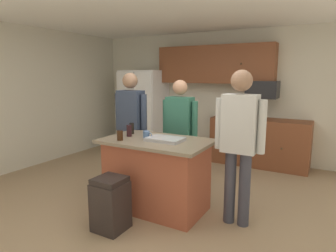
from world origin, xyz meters
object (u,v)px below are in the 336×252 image
object	(u,v)px
trash_bin	(111,204)
mug_ceramic_white	(146,135)
person_elder_center	(180,127)
person_guest_by_door	(131,122)
glass_stout_tall	(129,131)
kitchen_island	(157,174)
glass_dark_ale	(132,128)
refrigerator	(143,111)
serving_tray	(165,139)
glass_pilsner	(120,135)
person_guest_left	(239,137)
microwave_over_range	(262,90)

from	to	relation	value
trash_bin	mug_ceramic_white	bearing A→B (deg)	87.35
person_elder_center	person_guest_by_door	xyz separation A→B (m)	(-0.71, -0.26, 0.07)
glass_stout_tall	trash_bin	bearing A→B (deg)	-70.78
kitchen_island	glass_stout_tall	distance (m)	0.68
person_elder_center	glass_stout_tall	xyz separation A→B (m)	(-0.35, -0.78, 0.05)
mug_ceramic_white	glass_dark_ale	size ratio (longest dim) A/B	0.85
refrigerator	glass_dark_ale	xyz separation A→B (m)	(1.38, -2.32, 0.09)
mug_ceramic_white	person_elder_center	bearing A→B (deg)	84.18
mug_ceramic_white	serving_tray	xyz separation A→B (m)	(0.27, -0.00, -0.03)
person_elder_center	trash_bin	bearing A→B (deg)	-9.06
glass_pilsner	glass_stout_tall	bearing A→B (deg)	99.96
refrigerator	trash_bin	xyz separation A→B (m)	(1.69, -3.17, -0.61)
glass_stout_tall	serving_tray	world-z (taller)	glass_stout_tall
mug_ceramic_white	person_guest_by_door	bearing A→B (deg)	140.39
refrigerator	person_guest_left	size ratio (longest dim) A/B	1.02
microwave_over_range	person_guest_by_door	xyz separation A→B (m)	(-1.50, -2.07, -0.43)
person_elder_center	person_guest_by_door	size ratio (longest dim) A/B	0.94
microwave_over_range	serving_tray	bearing A→B (deg)	-103.11
refrigerator	person_guest_left	bearing A→B (deg)	-39.07
glass_stout_tall	glass_pilsner	xyz separation A→B (m)	(0.04, -0.25, -0.02)
person_elder_center	serving_tray	bearing A→B (deg)	9.21
person_guest_left	glass_pilsner	xyz separation A→B (m)	(-1.39, -0.38, -0.06)
kitchen_island	glass_dark_ale	world-z (taller)	glass_dark_ale
person_guest_left	glass_pilsner	bearing A→B (deg)	8.25
microwave_over_range	serving_tray	xyz separation A→B (m)	(-0.60, -2.59, -0.51)
refrigerator	trash_bin	world-z (taller)	refrigerator
kitchen_island	person_guest_by_door	world-z (taller)	person_guest_by_door
person_elder_center	glass_pilsner	distance (m)	1.07
kitchen_island	serving_tray	world-z (taller)	serving_tray
serving_tray	mug_ceramic_white	bearing A→B (deg)	179.62
refrigerator	trash_bin	distance (m)	3.64
microwave_over_range	glass_dark_ale	size ratio (longest dim) A/B	3.69
person_guest_by_door	glass_stout_tall	bearing A→B (deg)	-22.17
person_guest_left	glass_pilsner	world-z (taller)	person_guest_left
person_guest_left	trash_bin	bearing A→B (deg)	27.70
refrigerator	person_elder_center	distance (m)	2.48
microwave_over_range	person_guest_by_door	world-z (taller)	person_guest_by_door
microwave_over_range	glass_pilsner	xyz separation A→B (m)	(-1.11, -2.84, -0.47)
glass_stout_tall	trash_bin	distance (m)	1.01
glass_dark_ale	glass_pilsner	bearing A→B (deg)	-74.01
serving_tray	refrigerator	bearing A→B (deg)	128.89
microwave_over_range	person_elder_center	bearing A→B (deg)	-113.71
glass_stout_tall	serving_tray	size ratio (longest dim) A/B	0.35
kitchen_island	person_guest_left	xyz separation A→B (m)	(1.02, 0.13, 0.57)
glass_stout_tall	kitchen_island	bearing A→B (deg)	1.22
kitchen_island	mug_ceramic_white	bearing A→B (deg)	-177.05
mug_ceramic_white	glass_stout_tall	size ratio (longest dim) A/B	0.84
person_elder_center	glass_pilsner	xyz separation A→B (m)	(-0.31, -1.02, 0.03)
refrigerator	glass_dark_ale	world-z (taller)	refrigerator
person_elder_center	glass_stout_tall	world-z (taller)	person_elder_center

